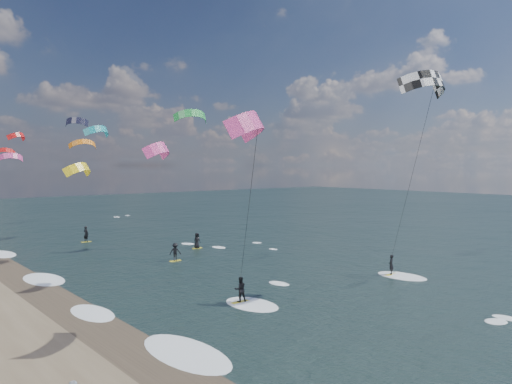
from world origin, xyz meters
TOP-DOWN VIEW (x-y plane):
  - ground at (0.00, 0.00)m, footprint 260.00×260.00m
  - wet_sand_strip at (-12.00, 10.00)m, footprint 3.00×240.00m
  - kitesurfer_near_a at (8.14, 4.89)m, footprint 7.57×8.29m
  - kitesurfer_near_b at (-5.35, 6.91)m, footprint 6.96×9.08m
  - far_kitesurfers at (2.05, 31.13)m, footprint 8.46×17.36m
  - bg_kite_field at (0.53, 55.81)m, footprint 15.60×75.86m
  - shoreline_surf at (-10.80, 14.75)m, footprint 2.40×79.40m

SIDE VIEW (x-z plane):
  - ground at x=0.00m, z-range 0.00..0.00m
  - shoreline_surf at x=-10.80m, z-range -0.06..0.06m
  - wet_sand_strip at x=-12.00m, z-range 0.00..0.01m
  - far_kitesurfers at x=2.05m, z-range -0.06..1.78m
  - kitesurfer_near_b at x=-5.35m, z-range 1.51..13.71m
  - kitesurfer_near_a at x=8.14m, z-range 3.69..19.09m
  - bg_kite_field at x=0.53m, z-range 8.83..16.23m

